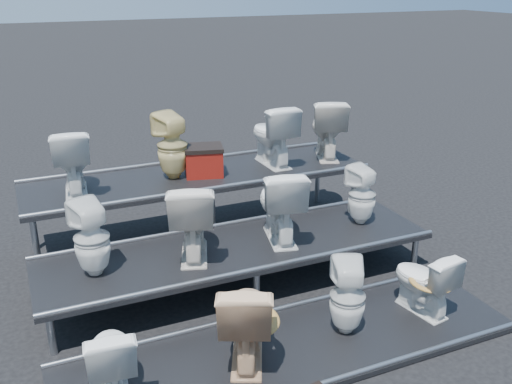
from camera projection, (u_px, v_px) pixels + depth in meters
name	position (u px, v px, depth m)	size (l,w,h in m)	color
ground	(239.00, 284.00, 6.25)	(80.00, 80.00, 0.00)	black
tier_front	(293.00, 348.00, 5.13)	(4.20, 1.20, 0.06)	black
tier_mid	(239.00, 265.00, 6.17)	(4.20, 1.20, 0.46)	black
tier_back	(200.00, 206.00, 7.21)	(4.20, 1.20, 0.86)	black
toilet_0	(111.00, 358.00, 4.40)	(0.38, 0.66, 0.68)	white
toilet_1	(246.00, 318.00, 4.80)	(0.45, 0.79, 0.81)	tan
toilet_2	(348.00, 297.00, 5.19)	(0.33, 0.33, 0.73)	white
toilet_3	(423.00, 281.00, 5.53)	(0.37, 0.65, 0.66)	white
toilet_4	(92.00, 238.00, 5.39)	(0.34, 0.35, 0.75)	white
toilet_5	(192.00, 218.00, 5.75)	(0.46, 0.80, 0.82)	silver
toilet_6	(280.00, 203.00, 6.12)	(0.46, 0.81, 0.82)	white
toilet_7	(362.00, 195.00, 6.54)	(0.31, 0.32, 0.69)	white
toilet_8	(72.00, 160.00, 6.37)	(0.41, 0.73, 0.74)	white
toilet_9	(172.00, 146.00, 6.79)	(0.36, 0.37, 0.80)	#D9C680
toilet_10	(272.00, 135.00, 7.29)	(0.44, 0.78, 0.79)	white
toilet_11	(327.00, 128.00, 7.60)	(0.45, 0.78, 0.80)	silver
red_crate	(204.00, 163.00, 6.97)	(0.44, 0.36, 0.32)	maroon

